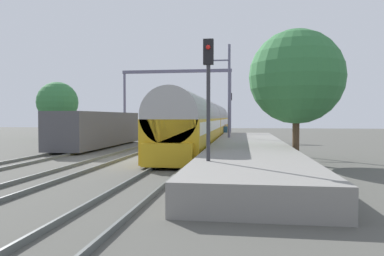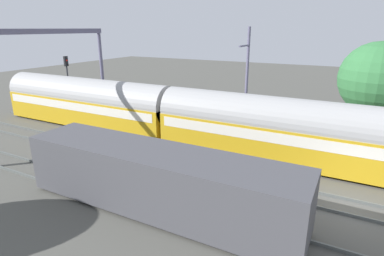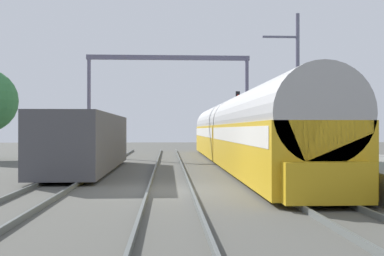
{
  "view_description": "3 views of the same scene",
  "coord_description": "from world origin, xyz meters",
  "px_view_note": "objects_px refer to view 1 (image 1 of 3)",
  "views": [
    {
      "loc": [
        7.58,
        -20.45,
        2.47
      ],
      "look_at": [
        4.12,
        4.05,
        1.72
      ],
      "focal_mm": 33.88,
      "sensor_mm": 36.0,
      "label": 1
    },
    {
      "loc": [
        -14.47,
        0.6,
        7.91
      ],
      "look_at": [
        1.66,
        9.1,
        2.06
      ],
      "focal_mm": 29.28,
      "sensor_mm": 36.0,
      "label": 2
    },
    {
      "loc": [
        -0.07,
        -16.19,
        2.11
      ],
      "look_at": [
        2.06,
        24.99,
        2.23
      ],
      "focal_mm": 44.04,
      "sensor_mm": 36.0,
      "label": 3
    }
  ],
  "objects_px": {
    "railway_signal_near": "(208,93)",
    "catenary_gantry": "(176,89)",
    "freight_car": "(99,129)",
    "railway_signal_far": "(230,109)",
    "passenger_train": "(205,122)",
    "person_crossing": "(226,131)"
  },
  "relations": [
    {
      "from": "person_crossing",
      "to": "railway_signal_far",
      "type": "height_order",
      "value": "railway_signal_far"
    },
    {
      "from": "freight_car",
      "to": "catenary_gantry",
      "type": "distance_m",
      "value": 13.85
    },
    {
      "from": "freight_car",
      "to": "railway_signal_near",
      "type": "height_order",
      "value": "railway_signal_near"
    },
    {
      "from": "railway_signal_near",
      "to": "catenary_gantry",
      "type": "height_order",
      "value": "catenary_gantry"
    },
    {
      "from": "freight_car",
      "to": "railway_signal_far",
      "type": "relative_size",
      "value": 2.39
    },
    {
      "from": "freight_car",
      "to": "catenary_gantry",
      "type": "xyz_separation_m",
      "value": [
        4.12,
        12.55,
        4.17
      ]
    },
    {
      "from": "passenger_train",
      "to": "person_crossing",
      "type": "distance_m",
      "value": 5.2
    },
    {
      "from": "railway_signal_near",
      "to": "catenary_gantry",
      "type": "distance_m",
      "value": 28.75
    },
    {
      "from": "passenger_train",
      "to": "person_crossing",
      "type": "relative_size",
      "value": 18.99
    },
    {
      "from": "freight_car",
      "to": "railway_signal_near",
      "type": "xyz_separation_m",
      "value": [
        10.48,
        -15.4,
        1.87
      ]
    },
    {
      "from": "railway_signal_near",
      "to": "catenary_gantry",
      "type": "xyz_separation_m",
      "value": [
        -6.36,
        27.94,
        2.31
      ]
    },
    {
      "from": "freight_car",
      "to": "railway_signal_far",
      "type": "distance_m",
      "value": 19.72
    },
    {
      "from": "railway_signal_far",
      "to": "catenary_gantry",
      "type": "relative_size",
      "value": 0.43
    },
    {
      "from": "railway_signal_near",
      "to": "railway_signal_far",
      "type": "relative_size",
      "value": 0.96
    },
    {
      "from": "catenary_gantry",
      "to": "passenger_train",
      "type": "bearing_deg",
      "value": -63.0
    },
    {
      "from": "person_crossing",
      "to": "railway_signal_near",
      "type": "relative_size",
      "value": 0.33
    },
    {
      "from": "freight_car",
      "to": "railway_signal_near",
      "type": "bearing_deg",
      "value": -55.75
    },
    {
      "from": "freight_car",
      "to": "catenary_gantry",
      "type": "height_order",
      "value": "catenary_gantry"
    },
    {
      "from": "passenger_train",
      "to": "freight_car",
      "type": "xyz_separation_m",
      "value": [
        -8.25,
        -4.45,
        -0.5
      ]
    },
    {
      "from": "person_crossing",
      "to": "catenary_gantry",
      "type": "distance_m",
      "value": 8.09
    },
    {
      "from": "freight_car",
      "to": "railway_signal_near",
      "type": "distance_m",
      "value": 18.72
    },
    {
      "from": "person_crossing",
      "to": "catenary_gantry",
      "type": "bearing_deg",
      "value": 151.56
    }
  ]
}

